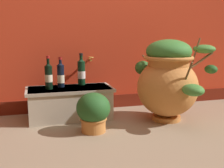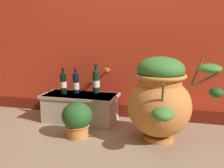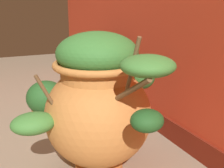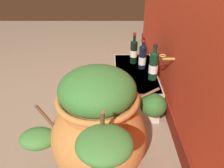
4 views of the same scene
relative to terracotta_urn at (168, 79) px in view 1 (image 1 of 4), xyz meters
name	(u,v)px [view 1 (image 1 of 4)]	position (x,y,z in m)	size (l,w,h in m)	color
ground_plane	(147,143)	(-0.42, -0.50, -0.41)	(7.00, 7.00, 0.00)	gray
terracotta_urn	(168,79)	(0.00, 0.00, 0.00)	(0.85, 0.90, 0.80)	#CC7F3D
stone_ledge	(70,102)	(-0.92, 0.31, -0.24)	(0.85, 0.41, 0.31)	beige
wine_bottle_left	(81,71)	(-0.78, 0.45, 0.05)	(0.08, 0.08, 0.33)	black
wine_bottle_middle	(61,75)	(-1.00, 0.38, 0.03)	(0.07, 0.07, 0.30)	black
wine_bottle_right	(49,75)	(-1.12, 0.30, 0.04)	(0.07, 0.07, 0.32)	black
potted_shrub	(93,111)	(-0.78, -0.14, -0.23)	(0.30, 0.31, 0.35)	#CC7F3D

